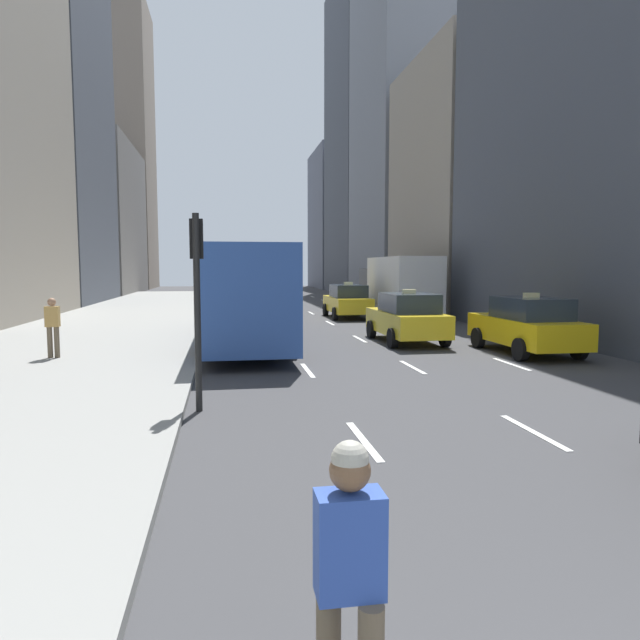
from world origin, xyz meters
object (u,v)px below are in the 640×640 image
box_truck (398,285)px  skateboarder (349,584)px  taxi_third (407,318)px  pedestrian_far_walking (53,325)px  taxi_second (527,325)px  traffic_light_pole (197,280)px  city_bus (244,292)px  taxi_lead (347,301)px

box_truck → skateboarder: box_truck is taller
taxi_third → pedestrian_far_walking: taxi_third is taller
box_truck → taxi_second: bearing=-90.0°
skateboarder → pedestrian_far_walking: 14.70m
taxi_second → traffic_light_pole: 11.07m
taxi_second → skateboarder: taxi_second is taller
taxi_second → pedestrian_far_walking: taxi_second is taller
city_bus → taxi_third: bearing=-7.7°
taxi_second → city_bus: size_ratio=0.38×
pedestrian_far_walking → traffic_light_pole: 7.37m
taxi_lead → taxi_third: same height
pedestrian_far_walking → box_truck: bearing=42.8°
traffic_light_pole → taxi_lead: bearing=69.7°
taxi_lead → skateboarder: bearing=-102.2°
box_truck → skateboarder: (-8.42, -26.42, -0.75)m
taxi_lead → city_bus: bearing=-121.8°
skateboarder → pedestrian_far_walking: (-5.31, 13.70, 0.10)m
taxi_lead → pedestrian_far_walking: bearing=-131.5°
taxi_lead → skateboarder: (-5.62, -26.05, 0.08)m
taxi_lead → taxi_third: (0.00, -9.82, 0.00)m
taxi_lead → skateboarder: size_ratio=2.52×
traffic_light_pole → skateboarder: bearing=-81.7°
taxi_lead → taxi_third: bearing=-90.0°
taxi_third → traffic_light_pole: traffic_light_pole is taller
skateboarder → taxi_lead: bearing=77.8°
skateboarder → pedestrian_far_walking: bearing=111.2°
pedestrian_far_walking → traffic_light_pole: traffic_light_pole is taller
taxi_third → box_truck: 10.60m
pedestrian_far_walking → traffic_light_pole: (4.18, -5.92, 1.34)m
city_bus → pedestrian_far_walking: 6.30m
pedestrian_far_walking → taxi_lead: bearing=48.5°
taxi_second → traffic_light_pole: (-9.55, -5.38, 1.53)m
taxi_lead → pedestrian_far_walking: (-10.93, -12.35, 0.19)m
taxi_third → skateboarder: 17.18m
taxi_second → taxi_third: bearing=132.4°
city_bus → traffic_light_pole: bearing=-97.0°
box_truck → pedestrian_far_walking: bearing=-137.2°
skateboarder → taxi_second: bearing=57.4°
taxi_lead → taxi_second: size_ratio=1.00×
taxi_third → skateboarder: (-5.62, -16.23, 0.08)m
city_bus → skateboarder: (-0.01, -17.00, -0.82)m
box_truck → taxi_third: bearing=-105.4°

